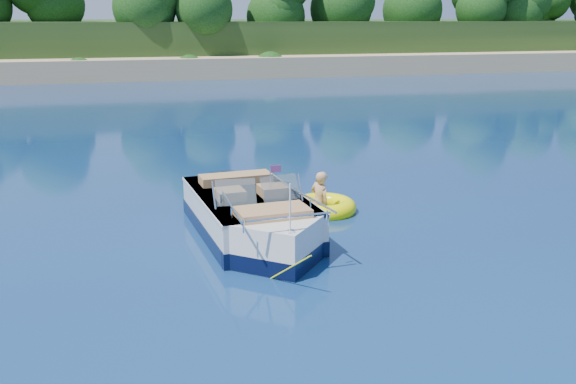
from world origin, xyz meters
name	(u,v)px	position (x,y,z in m)	size (l,w,h in m)	color
ground	(360,232)	(0.00, 0.00, 0.00)	(160.00, 160.00, 0.00)	#0A1D4C
shoreline	(154,48)	(0.00, 63.77, 0.98)	(170.00, 59.00, 6.00)	tan
treeline	(171,1)	(0.04, 41.01, 5.55)	(150.00, 7.12, 8.19)	black
motorboat	(254,221)	(-2.24, 0.19, 0.37)	(2.32, 5.72, 1.90)	silver
tow_tube	(323,207)	(-0.30, 1.57, 0.10)	(1.73, 1.73, 0.40)	#FCFF01
boy	(318,212)	(-0.42, 1.60, 0.00)	(0.55, 0.36, 1.51)	tan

